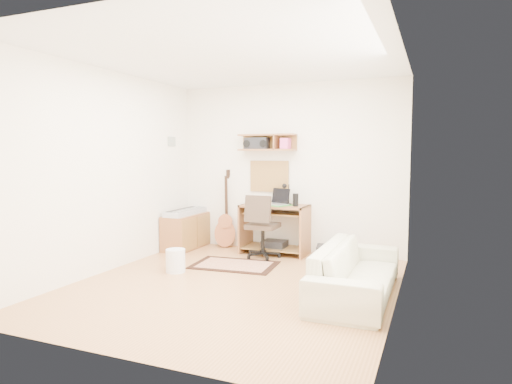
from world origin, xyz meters
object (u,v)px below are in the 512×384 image
at_px(task_chair, 263,226).
at_px(cabinet, 186,231).
at_px(sofa, 357,262).
at_px(printer, 333,253).
at_px(desk, 275,229).

xyz_separation_m(task_chair, cabinet, (-1.40, 0.15, -0.20)).
relative_size(cabinet, sofa, 0.48).
xyz_separation_m(cabinet, sofa, (2.96, -1.39, 0.09)).
bearing_deg(cabinet, sofa, -25.16).
distance_m(task_chair, printer, 1.09).
bearing_deg(sofa, printer, 21.07).
height_order(desk, task_chair, task_chair).
xyz_separation_m(desk, cabinet, (-1.46, -0.18, -0.10)).
distance_m(printer, sofa, 1.67).
xyz_separation_m(desk, task_chair, (-0.07, -0.33, 0.10)).
relative_size(desk, task_chair, 1.06).
xyz_separation_m(task_chair, printer, (0.97, 0.30, -0.39)).
relative_size(cabinet, printer, 1.88).
height_order(task_chair, printer, task_chair).
height_order(task_chair, cabinet, task_chair).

